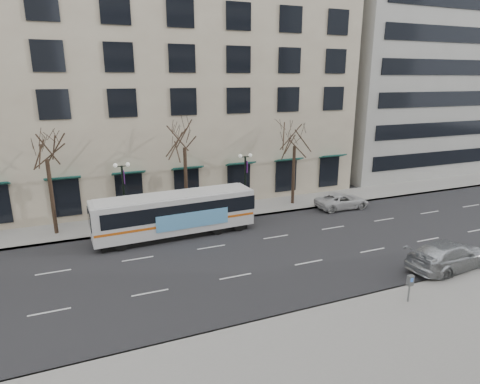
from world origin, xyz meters
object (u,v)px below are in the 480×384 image
tree_far_mid (184,136)px  tree_far_right (295,135)px  lamp_post_left (124,192)px  pay_station (410,283)px  tree_far_left (45,146)px  white_pickup (342,201)px  silver_car (450,255)px  lamp_post_right (245,180)px  city_bus (176,213)px

tree_far_mid → tree_far_right: tree_far_mid is taller
lamp_post_left → pay_station: lamp_post_left is taller
tree_far_left → tree_far_mid: bearing=0.0°
lamp_post_left → white_pickup: bearing=-6.1°
silver_car → white_pickup: silver_car is taller
lamp_post_left → tree_far_mid: bearing=6.9°
tree_far_right → silver_car: (2.52, -14.99, -5.56)m
silver_car → lamp_post_left: bearing=45.7°
tree_far_left → silver_car: size_ratio=1.41×
tree_far_mid → white_pickup: bearing=-10.8°
tree_far_left → lamp_post_right: (15.01, -0.60, -3.75)m
white_pickup → pay_station: pay_station is taller
tree_far_mid → city_bus: bearing=-116.3°
lamp_post_right → pay_station: 16.85m
pay_station → tree_far_left: bearing=136.5°
tree_far_right → silver_car: size_ratio=1.36×
lamp_post_left → white_pickup: 18.82m
tree_far_mid → city_bus: (-1.70, -3.44, -5.16)m
tree_far_left → white_pickup: bearing=-6.3°
tree_far_right → city_bus: bearing=-163.6°
tree_far_mid → lamp_post_right: (5.01, -0.60, -3.96)m
tree_far_right → white_pickup: tree_far_right is taller
tree_far_right → silver_car: 16.18m
lamp_post_right → white_pickup: (8.57, -2.00, -2.27)m
tree_far_mid → tree_far_right: bearing=-0.0°
tree_far_left → white_pickup: (23.58, -2.60, -6.02)m
tree_far_right → tree_far_mid: bearing=180.0°
tree_far_right → lamp_post_left: size_ratio=1.55×
tree_far_right → lamp_post_left: bearing=-177.7°
tree_far_mid → lamp_post_left: 6.40m
tree_far_right → pay_station: (-2.83, -17.22, -5.20)m
silver_car → pay_station: silver_car is taller
tree_far_right → city_bus: size_ratio=0.68×
city_bus → tree_far_right: bearing=13.5°
lamp_post_left → pay_station: size_ratio=3.53×
lamp_post_left → city_bus: 4.51m
city_bus → silver_car: size_ratio=2.01×
silver_car → white_pickup: size_ratio=1.21×
city_bus → white_pickup: size_ratio=2.44×
tree_far_mid → white_pickup: size_ratio=1.76×
tree_far_mid → pay_station: 19.50m
tree_far_left → pay_station: (17.17, -17.22, -5.48)m
silver_car → pay_station: 5.81m
tree_far_mid → city_bus: 6.43m
tree_far_right → city_bus: tree_far_right is taller
tree_far_mid → pay_station: tree_far_mid is taller
tree_far_left → lamp_post_left: size_ratio=1.60×
tree_far_right → pay_station: size_ratio=5.46×
white_pickup → pay_station: size_ratio=3.30×
tree_far_left → white_pickup: tree_far_left is taller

